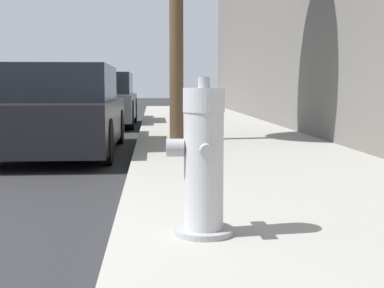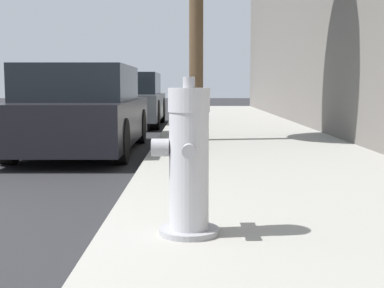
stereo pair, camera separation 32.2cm
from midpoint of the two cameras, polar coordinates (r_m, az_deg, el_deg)
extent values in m
cube|color=#99968E|center=(3.40, 19.52, -10.79)|extent=(3.08, 40.00, 0.15)
cylinder|color=#97979C|center=(3.29, 2.53, -9.28)|extent=(0.37, 0.37, 0.04)
cylinder|color=#B2B2B7|center=(3.21, 2.56, -2.89)|extent=(0.24, 0.24, 0.71)
cylinder|color=#B2B2B7|center=(3.17, 2.59, 4.71)|extent=(0.25, 0.25, 0.14)
cylinder|color=#97979C|center=(3.17, 2.60, 6.59)|extent=(0.07, 0.07, 0.07)
cylinder|color=#97979C|center=(3.03, 2.71, -0.74)|extent=(0.08, 0.09, 0.08)
cylinder|color=#97979C|center=(3.36, 2.45, -0.06)|extent=(0.08, 0.09, 0.08)
cylinder|color=#97979C|center=(3.19, -0.52, -0.38)|extent=(0.11, 0.11, 0.11)
cube|color=black|center=(8.53, -10.44, 2.44)|extent=(1.66, 4.16, 0.65)
cube|color=black|center=(8.34, -10.73, 6.41)|extent=(1.52, 2.29, 0.53)
cylinder|color=black|center=(9.95, -13.32, 1.85)|extent=(0.20, 0.62, 0.62)
cylinder|color=black|center=(9.72, -4.70, 1.89)|extent=(0.20, 0.62, 0.62)
cylinder|color=black|center=(7.48, -17.85, 0.28)|extent=(0.20, 0.62, 0.62)
cylinder|color=black|center=(7.16, -6.38, 0.29)|extent=(0.20, 0.62, 0.62)
cube|color=#4C5156|center=(13.90, -6.40, 4.03)|extent=(1.84, 3.91, 0.63)
cube|color=black|center=(13.74, -6.51, 6.44)|extent=(1.70, 2.15, 0.53)
cylinder|color=black|center=(15.22, -9.04, 3.59)|extent=(0.20, 0.70, 0.70)
cylinder|color=black|center=(15.05, -2.69, 3.63)|extent=(0.20, 0.70, 0.70)
cylinder|color=black|center=(12.84, -10.74, 3.07)|extent=(0.20, 0.70, 0.70)
cylinder|color=black|center=(12.63, -3.21, 3.12)|extent=(0.20, 0.70, 0.70)
cylinder|color=brown|center=(8.80, 1.53, 11.44)|extent=(0.23, 0.23, 3.38)
camera|label=1|loc=(0.16, -87.91, 0.23)|focal=50.00mm
camera|label=2|loc=(0.16, 92.09, -0.23)|focal=50.00mm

